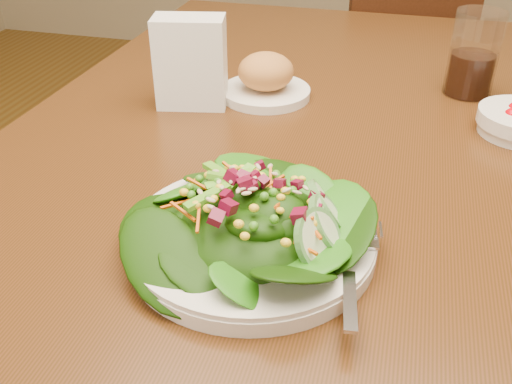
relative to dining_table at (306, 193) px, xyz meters
The scene contains 6 objects.
dining_table is the anchor object (origin of this frame).
chair_far 1.13m from the dining_table, 85.48° to the left, with size 0.53×0.53×0.89m.
salad_plate 0.31m from the dining_table, 90.40° to the right, with size 0.27×0.27×0.08m.
bread_plate 0.20m from the dining_table, 128.41° to the left, with size 0.15×0.15×0.08m.
drinking_glass 0.36m from the dining_table, 44.48° to the left, with size 0.08×0.08×0.14m.
napkin_holder 0.28m from the dining_table, 163.45° to the left, with size 0.12×0.08×0.14m.
Camera 1 is at (0.12, -0.75, 1.13)m, focal length 40.00 mm.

